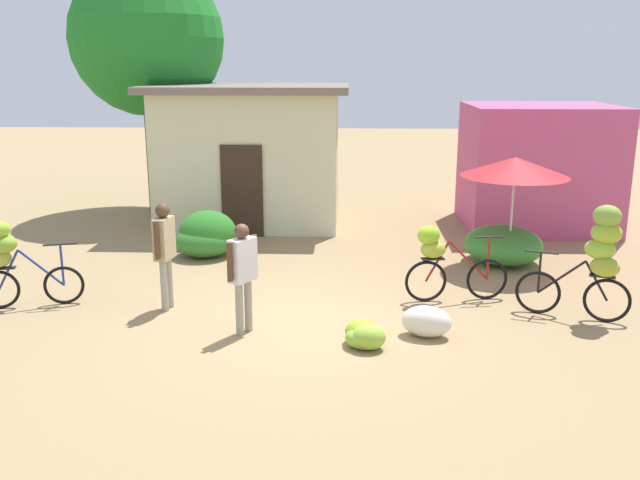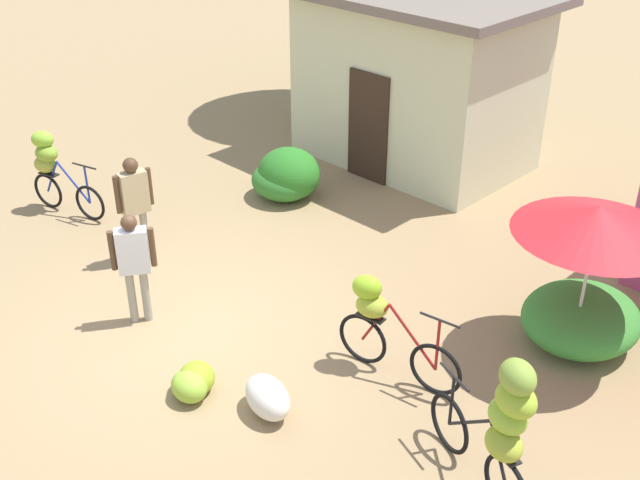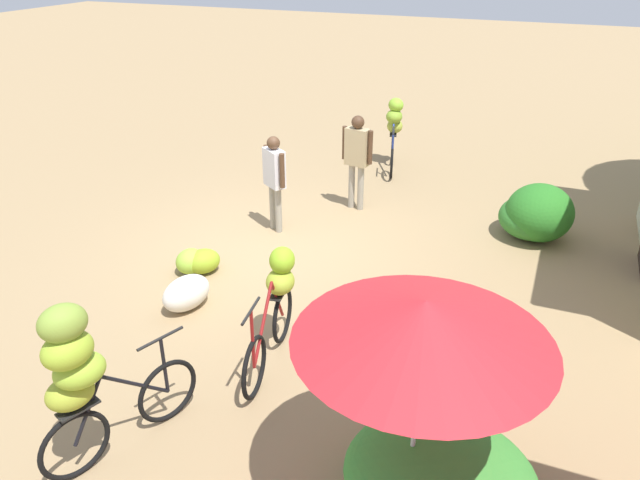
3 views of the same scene
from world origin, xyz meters
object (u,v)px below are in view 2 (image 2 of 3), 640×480
(bicycle_near_pile, at_px, (382,321))
(banana_pile_on_ground, at_px, (191,383))
(bicycle_center_loaded, at_px, (503,419))
(building_low, at_px, (416,77))
(market_umbrella, at_px, (598,220))
(produce_sack, at_px, (268,397))
(person_bystander, at_px, (134,258))
(bicycle_leftmost, at_px, (52,165))
(person_vendor, at_px, (135,199))

(bicycle_near_pile, distance_m, banana_pile_on_ground, 2.35)
(bicycle_center_loaded, bearing_deg, building_low, 133.98)
(market_umbrella, bearing_deg, bicycle_near_pile, -127.59)
(building_low, relative_size, banana_pile_on_ground, 6.50)
(produce_sack, xyz_separation_m, person_bystander, (-2.56, 0.03, 0.74))
(bicycle_leftmost, bearing_deg, person_bystander, -13.16)
(building_low, height_order, person_bystander, building_low)
(building_low, xyz_separation_m, banana_pile_on_ground, (2.52, -7.26, -1.46))
(bicycle_near_pile, distance_m, person_bystander, 3.30)
(market_umbrella, xyz_separation_m, person_bystander, (-4.46, -3.43, -0.91))
(bicycle_leftmost, xyz_separation_m, bicycle_center_loaded, (8.81, -0.18, 0.20))
(bicycle_center_loaded, height_order, person_vendor, bicycle_center_loaded)
(bicycle_center_loaded, bearing_deg, banana_pile_on_ground, -161.30)
(produce_sack, relative_size, person_bystander, 0.44)
(produce_sack, bearing_deg, banana_pile_on_ground, -154.51)
(building_low, height_order, bicycle_near_pile, building_low)
(building_low, xyz_separation_m, person_bystander, (0.84, -6.82, -0.66))
(building_low, height_order, banana_pile_on_ground, building_low)
(building_low, distance_m, produce_sack, 7.77)
(market_umbrella, height_order, person_bystander, market_umbrella)
(building_low, xyz_separation_m, bicycle_leftmost, (-2.90, -5.94, -0.80))
(bicycle_leftmost, bearing_deg, building_low, 63.94)
(bicycle_near_pile, height_order, person_vendor, person_vendor)
(building_low, relative_size, person_bystander, 2.87)
(bicycle_leftmost, bearing_deg, person_vendor, 0.88)
(market_umbrella, height_order, bicycle_near_pile, market_umbrella)
(bicycle_center_loaded, relative_size, banana_pile_on_ground, 2.50)
(building_low, relative_size, bicycle_near_pile, 2.72)
(bicycle_leftmost, distance_m, banana_pile_on_ground, 5.62)
(banana_pile_on_ground, bearing_deg, building_low, 109.13)
(bicycle_center_loaded, xyz_separation_m, person_vendor, (-6.40, 0.21, -0.00))
(building_low, bearing_deg, banana_pile_on_ground, -70.87)
(banana_pile_on_ground, distance_m, produce_sack, 0.97)
(market_umbrella, distance_m, banana_pile_on_ground, 5.06)
(market_umbrella, xyz_separation_m, produce_sack, (-1.90, -3.46, -1.65))
(bicycle_center_loaded, bearing_deg, bicycle_near_pile, 160.16)
(bicycle_near_pile, distance_m, bicycle_center_loaded, 2.28)
(bicycle_near_pile, height_order, banana_pile_on_ground, bicycle_near_pile)
(bicycle_near_pile, relative_size, person_bystander, 1.06)
(building_low, bearing_deg, bicycle_center_loaded, -46.02)
(person_vendor, xyz_separation_m, person_bystander, (1.33, -0.91, -0.06))
(person_vendor, bearing_deg, bicycle_near_pile, 7.36)
(banana_pile_on_ground, bearing_deg, market_umbrella, 54.39)
(bicycle_leftmost, xyz_separation_m, produce_sack, (6.30, -0.91, -0.60))
(bicycle_center_loaded, height_order, person_bystander, bicycle_center_loaded)
(market_umbrella, relative_size, bicycle_center_loaded, 1.18)
(market_umbrella, distance_m, person_bystander, 5.69)
(bicycle_near_pile, bearing_deg, person_bystander, -153.57)
(bicycle_near_pile, bearing_deg, banana_pile_on_ground, -123.46)
(building_low, distance_m, bicycle_near_pile, 6.62)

